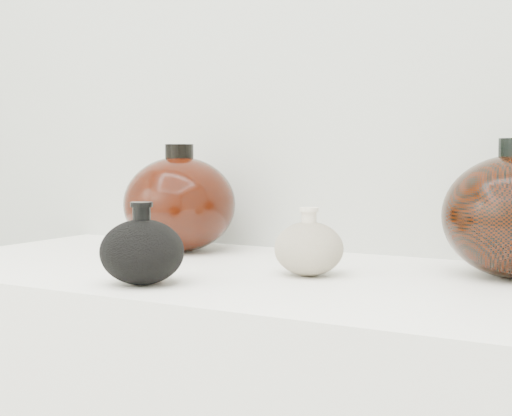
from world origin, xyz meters
The scene contains 3 objects.
black_gourd_vase centered at (-0.13, 0.79, 0.94)m, with size 0.14×0.14×0.11m.
cream_gourd_vase centered at (0.03, 0.95, 0.94)m, with size 0.13×0.13×0.10m.
left_round_pot centered at (-0.27, 1.07, 0.98)m, with size 0.20×0.20×0.19m.
Camera 1 is at (0.44, 0.05, 1.07)m, focal length 50.00 mm.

